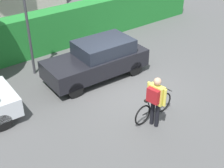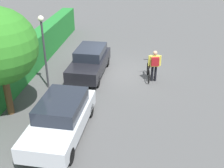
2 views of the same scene
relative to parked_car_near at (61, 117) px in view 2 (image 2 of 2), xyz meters
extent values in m
plane|color=#4C4C4C|center=(5.73, -1.43, -0.74)|extent=(60.00, 60.00, 0.00)
cube|color=#20752C|center=(5.73, 3.42, 0.15)|extent=(16.36, 0.90, 1.79)
cube|color=silver|center=(-0.07, 0.00, -0.15)|extent=(4.30, 1.92, 0.61)
cube|color=#1E232D|center=(0.18, -0.01, 0.42)|extent=(2.31, 1.62, 0.53)
cylinder|color=black|center=(1.40, 0.72, -0.45)|extent=(0.58, 0.20, 0.58)
cylinder|color=black|center=(1.33, -0.84, -0.45)|extent=(0.58, 0.20, 0.58)
cylinder|color=black|center=(-1.48, 0.84, -0.45)|extent=(0.58, 0.20, 0.58)
cylinder|color=black|center=(-1.54, -0.72, -0.45)|extent=(0.58, 0.20, 0.58)
cube|color=black|center=(5.40, 0.00, -0.11)|extent=(4.04, 1.80, 0.66)
cube|color=#1E232D|center=(5.78, -0.01, 0.47)|extent=(2.18, 1.52, 0.51)
cylinder|color=black|center=(6.78, 0.67, -0.44)|extent=(0.60, 0.20, 0.59)
cylinder|color=black|center=(6.72, -0.78, -0.44)|extent=(0.60, 0.20, 0.59)
cylinder|color=black|center=(4.09, 0.79, -0.44)|extent=(0.60, 0.20, 0.59)
cylinder|color=black|center=(4.02, -0.67, -0.44)|extent=(0.60, 0.20, 0.59)
torus|color=black|center=(5.85, -3.17, -0.40)|extent=(0.69, 0.10, 0.68)
torus|color=black|center=(4.84, -3.25, -0.40)|extent=(0.69, 0.10, 0.68)
cylinder|color=black|center=(5.54, -3.20, -0.14)|extent=(0.65, 0.09, 0.57)
cylinder|color=black|center=(5.12, -3.23, -0.18)|extent=(0.24, 0.05, 0.48)
cylinder|color=black|center=(5.41, -3.20, 0.06)|extent=(0.78, 0.10, 0.10)
cylinder|color=black|center=(5.03, -3.23, -0.41)|extent=(0.39, 0.07, 0.05)
cylinder|color=black|center=(5.85, -3.17, -0.14)|extent=(0.04, 0.04, 0.52)
cube|color=black|center=(5.02, -3.23, 0.08)|extent=(0.23, 0.12, 0.06)
cylinder|color=black|center=(5.85, -3.17, 0.16)|extent=(0.07, 0.50, 0.03)
cylinder|color=black|center=(5.09, -3.41, -0.32)|extent=(0.13, 0.13, 0.83)
cylinder|color=black|center=(5.12, -3.58, -0.32)|extent=(0.13, 0.13, 0.83)
cube|color=#D8CC4C|center=(5.10, -3.50, 0.39)|extent=(0.27, 0.51, 0.59)
sphere|color=tan|center=(5.10, -3.50, 0.83)|extent=(0.23, 0.23, 0.23)
cylinder|color=#D8CC4C|center=(5.06, -3.21, 0.40)|extent=(0.09, 0.09, 0.56)
cylinder|color=#D8CC4C|center=(5.15, -3.79, 0.40)|extent=(0.09, 0.09, 0.56)
cube|color=maroon|center=(4.95, -3.52, 0.42)|extent=(0.22, 0.41, 0.45)
cylinder|color=#38383D|center=(3.65, 1.79, 0.96)|extent=(0.10, 0.10, 3.39)
sphere|color=#F2EDCC|center=(3.65, 1.79, 2.77)|extent=(0.28, 0.28, 0.28)
cylinder|color=brown|center=(1.12, 2.60, 0.33)|extent=(0.29, 0.29, 2.13)
camera|label=1|loc=(-0.62, -8.67, 5.39)|focal=49.84mm
camera|label=2|loc=(-8.64, -3.05, 5.96)|focal=45.60mm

